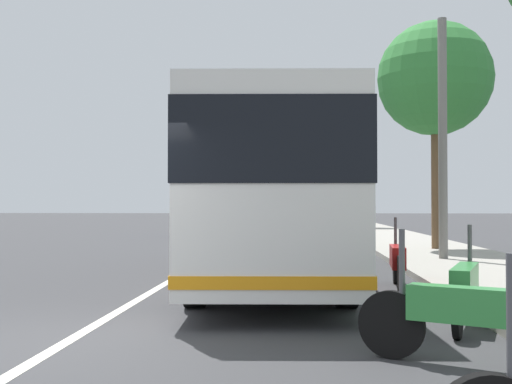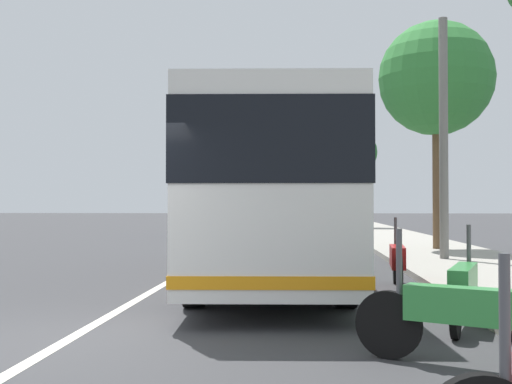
{
  "view_description": "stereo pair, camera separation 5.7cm",
  "coord_description": "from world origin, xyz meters",
  "px_view_note": "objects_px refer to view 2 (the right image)",
  "views": [
    {
      "loc": [
        -6.75,
        -2.57,
        1.52
      ],
      "look_at": [
        5.83,
        -1.72,
        1.78
      ],
      "focal_mm": 44.22,
      "sensor_mm": 36.0,
      "label": 1
    },
    {
      "loc": [
        -6.74,
        -2.63,
        1.52
      ],
      "look_at": [
        5.83,
        -1.72,
        1.78
      ],
      "focal_mm": 44.22,
      "sensor_mm": 36.0,
      "label": 2
    }
  ],
  "objects_px": {
    "motorcycle_nearest_curb": "(397,262)",
    "roadside_tree_mid_block": "(436,79)",
    "utility_pole": "(444,140)",
    "coach_bus": "(269,190)",
    "motorcycle_mid_row": "(464,288)",
    "car_oncoming": "(293,219)",
    "car_behind_bus": "(215,222)",
    "motorcycle_far_end": "(464,317)",
    "roadside_tree_far_block": "(356,154)"
  },
  "relations": [
    {
      "from": "car_behind_bus",
      "to": "roadside_tree_far_block",
      "type": "distance_m",
      "value": 12.34
    },
    {
      "from": "motorcycle_mid_row",
      "to": "utility_pole",
      "type": "height_order",
      "value": "utility_pole"
    },
    {
      "from": "coach_bus",
      "to": "motorcycle_mid_row",
      "type": "height_order",
      "value": "coach_bus"
    },
    {
      "from": "car_oncoming",
      "to": "utility_pole",
      "type": "height_order",
      "value": "utility_pole"
    },
    {
      "from": "roadside_tree_mid_block",
      "to": "utility_pole",
      "type": "height_order",
      "value": "roadside_tree_mid_block"
    },
    {
      "from": "motorcycle_mid_row",
      "to": "motorcycle_nearest_curb",
      "type": "bearing_deg",
      "value": 24.82
    },
    {
      "from": "motorcycle_nearest_curb",
      "to": "roadside_tree_mid_block",
      "type": "bearing_deg",
      "value": -10.46
    },
    {
      "from": "motorcycle_nearest_curb",
      "to": "car_oncoming",
      "type": "relative_size",
      "value": 0.52
    },
    {
      "from": "motorcycle_nearest_curb",
      "to": "car_oncoming",
      "type": "distance_m",
      "value": 26.59
    },
    {
      "from": "coach_bus",
      "to": "roadside_tree_mid_block",
      "type": "bearing_deg",
      "value": -36.56
    },
    {
      "from": "motorcycle_nearest_curb",
      "to": "roadside_tree_far_block",
      "type": "relative_size",
      "value": 0.37
    },
    {
      "from": "car_behind_bus",
      "to": "roadside_tree_mid_block",
      "type": "relative_size",
      "value": 0.57
    },
    {
      "from": "motorcycle_far_end",
      "to": "utility_pole",
      "type": "height_order",
      "value": "utility_pole"
    },
    {
      "from": "roadside_tree_mid_block",
      "to": "motorcycle_nearest_curb",
      "type": "bearing_deg",
      "value": 163.72
    },
    {
      "from": "motorcycle_mid_row",
      "to": "car_oncoming",
      "type": "relative_size",
      "value": 0.51
    },
    {
      "from": "car_behind_bus",
      "to": "motorcycle_nearest_curb",
      "type": "bearing_deg",
      "value": 18.39
    },
    {
      "from": "car_behind_bus",
      "to": "roadside_tree_far_block",
      "type": "relative_size",
      "value": 0.69
    },
    {
      "from": "car_behind_bus",
      "to": "roadside_tree_mid_block",
      "type": "xyz_separation_m",
      "value": [
        -10.24,
        -8.5,
        4.84
      ]
    },
    {
      "from": "roadside_tree_mid_block",
      "to": "roadside_tree_far_block",
      "type": "bearing_deg",
      "value": 2.71
    },
    {
      "from": "car_oncoming",
      "to": "motorcycle_mid_row",
      "type": "bearing_deg",
      "value": -179.48
    },
    {
      "from": "utility_pole",
      "to": "motorcycle_far_end",
      "type": "bearing_deg",
      "value": 168.4
    },
    {
      "from": "motorcycle_mid_row",
      "to": "car_oncoming",
      "type": "height_order",
      "value": "car_oncoming"
    },
    {
      "from": "car_behind_bus",
      "to": "utility_pole",
      "type": "distance_m",
      "value": 16.26
    },
    {
      "from": "motorcycle_mid_row",
      "to": "motorcycle_nearest_curb",
      "type": "distance_m",
      "value": 3.47
    },
    {
      "from": "motorcycle_nearest_curb",
      "to": "car_oncoming",
      "type": "xyz_separation_m",
      "value": [
        26.49,
        2.22,
        0.2
      ]
    },
    {
      "from": "motorcycle_mid_row",
      "to": "car_oncoming",
      "type": "xyz_separation_m",
      "value": [
        29.95,
        2.53,
        0.22
      ]
    },
    {
      "from": "utility_pole",
      "to": "car_behind_bus",
      "type": "bearing_deg",
      "value": 29.45
    },
    {
      "from": "motorcycle_nearest_curb",
      "to": "car_oncoming",
      "type": "bearing_deg",
      "value": 10.61
    },
    {
      "from": "roadside_tree_mid_block",
      "to": "roadside_tree_far_block",
      "type": "distance_m",
      "value": 19.14
    },
    {
      "from": "roadside_tree_mid_block",
      "to": "roadside_tree_far_block",
      "type": "relative_size",
      "value": 1.2
    },
    {
      "from": "roadside_tree_mid_block",
      "to": "utility_pole",
      "type": "xyz_separation_m",
      "value": [
        -3.74,
        0.6,
        -2.34
      ]
    },
    {
      "from": "motorcycle_nearest_curb",
      "to": "utility_pole",
      "type": "distance_m",
      "value": 5.99
    },
    {
      "from": "car_oncoming",
      "to": "roadside_tree_mid_block",
      "type": "distance_m",
      "value": 19.03
    },
    {
      "from": "motorcycle_far_end",
      "to": "roadside_tree_mid_block",
      "type": "bearing_deg",
      "value": -73.7
    },
    {
      "from": "motorcycle_mid_row",
      "to": "roadside_tree_far_block",
      "type": "bearing_deg",
      "value": 17.31
    },
    {
      "from": "roadside_tree_mid_block",
      "to": "utility_pole",
      "type": "relative_size",
      "value": 1.15
    },
    {
      "from": "roadside_tree_far_block",
      "to": "motorcycle_far_end",
      "type": "bearing_deg",
      "value": 176.79
    },
    {
      "from": "coach_bus",
      "to": "motorcycle_mid_row",
      "type": "xyz_separation_m",
      "value": [
        -4.68,
        -2.7,
        -1.36
      ]
    },
    {
      "from": "coach_bus",
      "to": "car_behind_bus",
      "type": "height_order",
      "value": "coach_bus"
    },
    {
      "from": "motorcycle_nearest_curb",
      "to": "roadside_tree_mid_block",
      "type": "xyz_separation_m",
      "value": [
        8.72,
        -2.55,
        5.05
      ]
    },
    {
      "from": "motorcycle_mid_row",
      "to": "utility_pole",
      "type": "xyz_separation_m",
      "value": [
        8.44,
        -1.64,
        2.72
      ]
    },
    {
      "from": "motorcycle_nearest_curb",
      "to": "motorcycle_far_end",
      "type": "bearing_deg",
      "value": -176.5
    },
    {
      "from": "coach_bus",
      "to": "motorcycle_far_end",
      "type": "xyz_separation_m",
      "value": [
        -6.82,
        -2.17,
        -1.36
      ]
    },
    {
      "from": "motorcycle_mid_row",
      "to": "roadside_tree_far_block",
      "type": "height_order",
      "value": "roadside_tree_far_block"
    },
    {
      "from": "utility_pole",
      "to": "car_oncoming",
      "type": "bearing_deg",
      "value": 10.95
    },
    {
      "from": "coach_bus",
      "to": "utility_pole",
      "type": "distance_m",
      "value": 5.9
    },
    {
      "from": "car_behind_bus",
      "to": "car_oncoming",
      "type": "height_order",
      "value": "car_oncoming"
    },
    {
      "from": "motorcycle_far_end",
      "to": "roadside_tree_mid_block",
      "type": "height_order",
      "value": "roadside_tree_mid_block"
    },
    {
      "from": "car_oncoming",
      "to": "roadside_tree_far_block",
      "type": "xyz_separation_m",
      "value": [
        1.33,
        -3.87,
        4.02
      ]
    },
    {
      "from": "motorcycle_far_end",
      "to": "roadside_tree_far_block",
      "type": "height_order",
      "value": "roadside_tree_far_block"
    }
  ]
}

